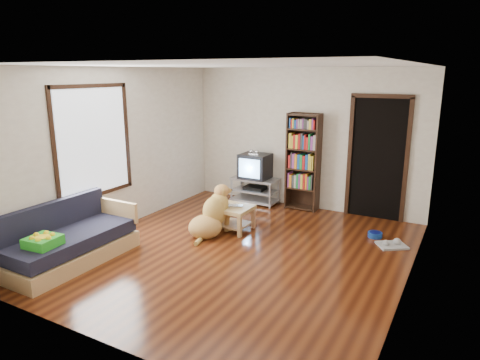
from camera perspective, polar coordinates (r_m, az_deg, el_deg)
The scene contains 18 objects.
ground at distance 6.25m, azimuth -0.07°, elevation -9.53°, with size 5.00×5.00×0.00m, color #58260F.
ceiling at distance 5.72m, azimuth -0.08°, elevation 15.04°, with size 5.00×5.00×0.00m, color white.
wall_back at distance 8.09m, azimuth 8.59°, elevation 5.39°, with size 4.50×4.50×0.00m, color silver.
wall_front at distance 3.93m, azimuth -18.11°, elevation -4.54°, with size 4.50×4.50×0.00m, color silver.
wall_left at distance 7.20m, azimuth -15.97°, elevation 3.92°, with size 5.00×5.00×0.00m, color silver.
wall_right at distance 5.18m, azimuth 22.26°, elevation -0.47°, with size 5.00×5.00×0.00m, color silver.
green_cushion at distance 5.87m, azimuth -24.79°, elevation -7.45°, with size 0.36×0.36×0.12m, color green.
laptop at distance 6.91m, azimuth -0.94°, elevation -3.53°, with size 0.31×0.20×0.02m, color silver.
dog_bowl at distance 7.08m, azimuth 17.55°, elevation -6.97°, with size 0.22×0.22×0.08m, color navy.
grey_rag at distance 6.81m, azimuth 19.59°, elevation -8.21°, with size 0.40×0.32×0.03m, color #969696.
window at distance 6.81m, azimuth -18.94°, elevation 4.85°, with size 0.03×1.46×1.70m.
doorway at distance 7.75m, azimuth 17.88°, elevation 3.11°, with size 1.03×0.05×2.19m.
tv_stand at distance 8.44m, azimuth 2.00°, elevation -1.26°, with size 0.90×0.45×0.50m.
crt_tv at distance 8.34m, azimuth 2.10°, elevation 1.92°, with size 0.55×0.52×0.58m.
bookshelf at distance 7.98m, azimuth 8.45°, elevation 3.09°, with size 0.60×0.30×1.80m.
sofa at distance 6.31m, azimuth -21.73°, elevation -7.80°, with size 0.80×1.80×0.80m.
coffee_table at distance 6.98m, azimuth -0.81°, elevation -4.50°, with size 0.55×0.55×0.40m.
dog at distance 6.82m, azimuth -3.77°, elevation -4.85°, with size 0.63×0.99×0.81m.
Camera 1 is at (2.78, -5.00, 2.51)m, focal length 32.00 mm.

